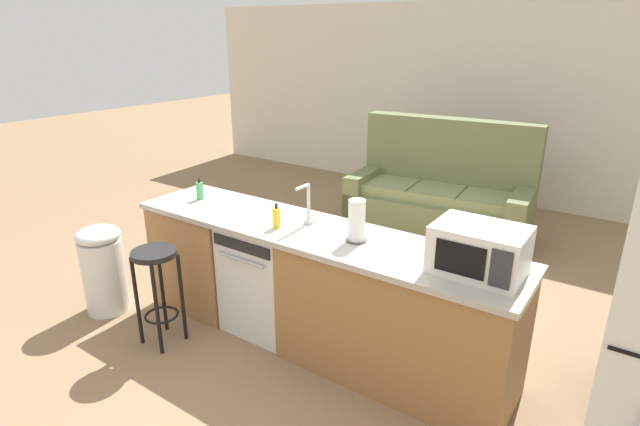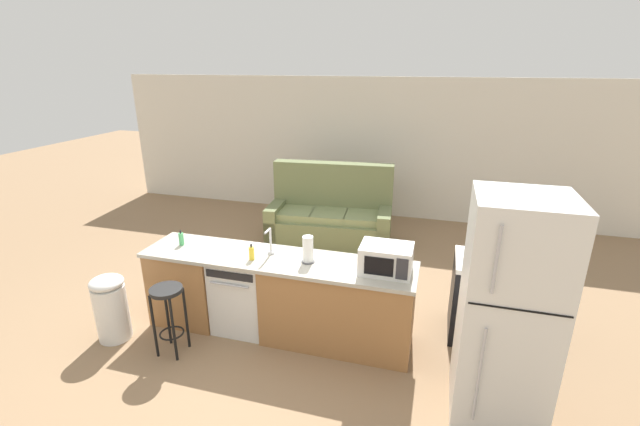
# 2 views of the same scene
# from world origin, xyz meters

# --- Properties ---
(ground_plane) EXTENTS (24.00, 24.00, 0.00)m
(ground_plane) POSITION_xyz_m (0.00, 0.00, 0.00)
(ground_plane) COLOR #896B4C
(wall_back) EXTENTS (10.00, 0.06, 2.60)m
(wall_back) POSITION_xyz_m (0.30, 4.20, 1.30)
(wall_back) COLOR silver
(wall_back) RESTS_ON ground_plane
(kitchen_counter) EXTENTS (2.94, 0.66, 0.90)m
(kitchen_counter) POSITION_xyz_m (0.24, 0.00, 0.42)
(kitchen_counter) COLOR #9E6B3D
(kitchen_counter) RESTS_ON ground_plane
(dishwasher) EXTENTS (0.58, 0.61, 0.84)m
(dishwasher) POSITION_xyz_m (-0.25, -0.00, 0.42)
(dishwasher) COLOR silver
(dishwasher) RESTS_ON ground_plane
(stove_range) EXTENTS (0.76, 0.68, 0.90)m
(stove_range) POSITION_xyz_m (2.35, 0.55, 0.45)
(stove_range) COLOR black
(stove_range) RESTS_ON ground_plane
(refrigerator) EXTENTS (0.72, 0.73, 1.93)m
(refrigerator) POSITION_xyz_m (2.35, -0.55, 0.97)
(refrigerator) COLOR silver
(refrigerator) RESTS_ON ground_plane
(microwave) EXTENTS (0.50, 0.37, 0.28)m
(microwave) POSITION_xyz_m (1.30, -0.00, 1.04)
(microwave) COLOR white
(microwave) RESTS_ON kitchen_counter
(sink_faucet) EXTENTS (0.07, 0.18, 0.30)m
(sink_faucet) POSITION_xyz_m (0.06, 0.06, 1.03)
(sink_faucet) COLOR silver
(sink_faucet) RESTS_ON kitchen_counter
(paper_towel_roll) EXTENTS (0.14, 0.14, 0.28)m
(paper_towel_roll) POSITION_xyz_m (0.51, -0.00, 1.04)
(paper_towel_roll) COLOR #4C4C51
(paper_towel_roll) RESTS_ON kitchen_counter
(soap_bottle) EXTENTS (0.06, 0.06, 0.18)m
(soap_bottle) POSITION_xyz_m (-0.07, -0.11, 0.97)
(soap_bottle) COLOR yellow
(soap_bottle) RESTS_ON kitchen_counter
(dish_soap_bottle) EXTENTS (0.06, 0.06, 0.18)m
(dish_soap_bottle) POSITION_xyz_m (-0.99, 0.02, 0.97)
(dish_soap_bottle) COLOR #4CB266
(dish_soap_bottle) RESTS_ON kitchen_counter
(kettle) EXTENTS (0.21, 0.17, 0.19)m
(kettle) POSITION_xyz_m (2.52, 0.68, 0.99)
(kettle) COLOR red
(kettle) RESTS_ON stove_range
(bar_stool) EXTENTS (0.32, 0.32, 0.74)m
(bar_stool) POSITION_xyz_m (-0.77, -0.64, 0.54)
(bar_stool) COLOR black
(bar_stool) RESTS_ON ground_plane
(trash_bin) EXTENTS (0.35, 0.35, 0.74)m
(trash_bin) POSITION_xyz_m (-1.52, -0.60, 0.38)
(trash_bin) COLOR white
(trash_bin) RESTS_ON ground_plane
(couch) EXTENTS (2.07, 1.07, 1.27)m
(couch) POSITION_xyz_m (0.04, 2.72, 0.39)
(couch) COLOR #667047
(couch) RESTS_ON ground_plane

